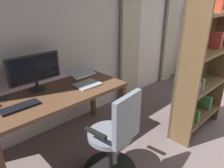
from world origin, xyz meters
TOP-DOWN VIEW (x-y plane):
  - back_room_partition at (0.00, -2.77)m, footprint 4.81×0.10m
  - curtain_left_panel at (-1.74, -2.66)m, footprint 0.35×0.06m
  - curtain_right_panel at (-0.47, -2.66)m, footprint 0.45×0.06m
  - desk at (1.20, -2.27)m, footprint 1.59×0.71m
  - office_chair at (1.05, -1.49)m, footprint 0.56×0.56m
  - computer_monitor at (1.32, -2.50)m, footprint 0.60×0.18m
  - computer_keyboard at (1.64, -2.20)m, footprint 0.37×0.13m
  - laptop at (0.82, -2.25)m, footprint 0.30×0.36m
  - computer_mouse at (0.54, -2.48)m, footprint 0.06×0.10m
  - cell_phone_by_monitor at (1.70, -2.51)m, footprint 0.13×0.16m
  - bookshelf at (-0.37, -1.35)m, footprint 0.95×0.30m
  - floor_lamp at (-1.91, -2.30)m, footprint 0.28×0.28m

SIDE VIEW (x-z plane):
  - office_chair at x=1.05m, z-range -0.04..0.94m
  - desk at x=1.20m, z-range 0.29..1.04m
  - cell_phone_by_monitor at x=1.70m, z-range 0.76..0.77m
  - computer_keyboard at x=1.64m, z-range 0.76..0.78m
  - computer_mouse at x=0.54m, z-range 0.76..0.79m
  - laptop at x=0.82m, z-range 0.73..0.90m
  - bookshelf at x=-0.37m, z-range 0.00..1.80m
  - computer_monitor at x=1.32m, z-range 0.79..1.20m
  - curtain_left_panel at x=-1.74m, z-range 0.00..2.44m
  - curtain_right_panel at x=-0.47m, z-range 0.00..2.44m
  - floor_lamp at x=-1.91m, z-range 0.48..2.20m
  - back_room_partition at x=0.00m, z-range 0.00..2.79m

